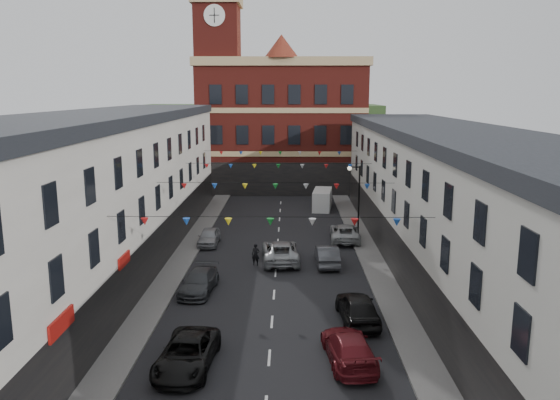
# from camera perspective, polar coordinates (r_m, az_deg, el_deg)

# --- Properties ---
(ground) EXTENTS (160.00, 160.00, 0.00)m
(ground) POSITION_cam_1_polar(r_m,az_deg,el_deg) (33.44, -0.64, -9.86)
(ground) COLOR black
(ground) RESTS_ON ground
(pavement_left) EXTENTS (1.80, 64.00, 0.15)m
(pavement_left) POSITION_cam_1_polar(r_m,az_deg,el_deg) (36.12, -11.68, -8.35)
(pavement_left) COLOR #605E5B
(pavement_left) RESTS_ON ground
(pavement_right) EXTENTS (1.80, 64.00, 0.15)m
(pavement_right) POSITION_cam_1_polar(r_m,az_deg,el_deg) (35.79, 10.69, -8.50)
(pavement_right) COLOR #605E5B
(pavement_right) RESTS_ON ground
(terrace_left) EXTENTS (8.40, 56.00, 10.70)m
(terrace_left) POSITION_cam_1_polar(r_m,az_deg,el_deg) (35.23, -20.14, -0.40)
(terrace_left) COLOR beige
(terrace_left) RESTS_ON ground
(terrace_right) EXTENTS (8.40, 56.00, 9.70)m
(terrace_right) POSITION_cam_1_polar(r_m,az_deg,el_deg) (34.74, 19.21, -1.34)
(terrace_right) COLOR beige
(terrace_right) RESTS_ON ground
(civic_building) EXTENTS (20.60, 13.30, 18.50)m
(civic_building) POSITION_cam_1_polar(r_m,az_deg,el_deg) (69.26, 0.20, 7.95)
(civic_building) COLOR maroon
(civic_building) RESTS_ON ground
(clock_tower) EXTENTS (5.60, 5.60, 30.00)m
(clock_tower) POSITION_cam_1_polar(r_m,az_deg,el_deg) (66.79, -6.46, 13.60)
(clock_tower) COLOR maroon
(clock_tower) RESTS_ON ground
(distant_hill) EXTENTS (40.00, 14.00, 10.00)m
(distant_hill) POSITION_cam_1_polar(r_m,az_deg,el_deg) (93.59, -2.08, 6.85)
(distant_hill) COLOR #314E24
(distant_hill) RESTS_ON ground
(street_lamp) EXTENTS (1.10, 0.36, 6.00)m
(street_lamp) POSITION_cam_1_polar(r_m,az_deg,el_deg) (46.27, 7.96, 0.98)
(street_lamp) COLOR black
(street_lamp) RESTS_ON ground
(car_left_c) EXTENTS (2.60, 5.06, 1.37)m
(car_left_c) POSITION_cam_1_polar(r_m,az_deg,el_deg) (25.30, -9.71, -15.56)
(car_left_c) COLOR black
(car_left_c) RESTS_ON ground
(car_left_d) EXTENTS (2.23, 4.65, 1.31)m
(car_left_d) POSITION_cam_1_polar(r_m,az_deg,el_deg) (34.01, -8.47, -8.45)
(car_left_d) COLOR #373A3E
(car_left_d) RESTS_ON ground
(car_left_e) EXTENTS (1.59, 3.88, 1.32)m
(car_left_e) POSITION_cam_1_polar(r_m,az_deg,el_deg) (44.14, -7.42, -3.82)
(car_left_e) COLOR #979A9F
(car_left_e) RESTS_ON ground
(car_right_c) EXTENTS (2.48, 5.04, 1.41)m
(car_right_c) POSITION_cam_1_polar(r_m,az_deg,el_deg) (25.62, 7.20, -15.07)
(car_right_c) COLOR maroon
(car_right_c) RESTS_ON ground
(car_right_d) EXTENTS (2.18, 4.75, 1.58)m
(car_right_d) POSITION_cam_1_polar(r_m,az_deg,el_deg) (29.76, 8.12, -11.07)
(car_right_d) COLOR black
(car_right_d) RESTS_ON ground
(car_right_e) EXTENTS (1.62, 4.34, 1.41)m
(car_right_e) POSITION_cam_1_polar(r_m,az_deg,el_deg) (38.89, 4.94, -5.76)
(car_right_e) COLOR #46484D
(car_right_e) RESTS_ON ground
(car_right_f) EXTENTS (2.61, 5.19, 1.41)m
(car_right_f) POSITION_cam_1_polar(r_m,az_deg,el_deg) (45.18, 6.79, -3.40)
(car_right_f) COLOR #A8ABAC
(car_right_f) RESTS_ON ground
(moving_car) EXTENTS (2.89, 5.66, 1.53)m
(moving_car) POSITION_cam_1_polar(r_m,az_deg,el_deg) (39.47, 0.04, -5.37)
(moving_car) COLOR #A1A4A7
(moving_car) RESTS_ON ground
(white_van) EXTENTS (2.34, 4.80, 2.04)m
(white_van) POSITION_cam_1_polar(r_m,az_deg,el_deg) (57.17, 4.43, 0.05)
(white_van) COLOR silver
(white_van) RESTS_ON ground
(pedestrian) EXTENTS (0.63, 0.47, 1.56)m
(pedestrian) POSITION_cam_1_polar(r_m,az_deg,el_deg) (38.65, -2.56, -5.72)
(pedestrian) COLOR black
(pedestrian) RESTS_ON ground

